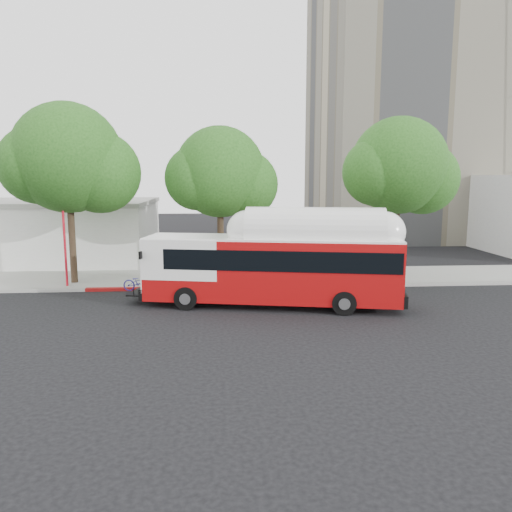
{
  "coord_description": "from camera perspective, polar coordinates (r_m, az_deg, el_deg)",
  "views": [
    {
      "loc": [
        -1.03,
        -21.87,
        5.83
      ],
      "look_at": [
        0.78,
        3.0,
        1.89
      ],
      "focal_mm": 35.0,
      "sensor_mm": 36.0,
      "label": 1
    }
  ],
  "objects": [
    {
      "name": "ground",
      "position": [
        22.66,
        -1.42,
        -5.92
      ],
      "size": [
        120.0,
        120.0,
        0.0
      ],
      "primitive_type": "plane",
      "color": "black",
      "rests_on": "ground"
    },
    {
      "name": "sidewalk",
      "position": [
        28.97,
        -2.04,
        -2.48
      ],
      "size": [
        60.0,
        5.0,
        0.15
      ],
      "primitive_type": "cube",
      "color": "gray",
      "rests_on": "ground"
    },
    {
      "name": "curb_strip",
      "position": [
        26.42,
        -1.83,
        -3.59
      ],
      "size": [
        60.0,
        0.3,
        0.15
      ],
      "primitive_type": "cube",
      "color": "gray",
      "rests_on": "ground"
    },
    {
      "name": "red_curb_segment",
      "position": [
        26.48,
        -8.34,
        -3.65
      ],
      "size": [
        10.0,
        0.32,
        0.16
      ],
      "primitive_type": "cube",
      "color": "maroon",
      "rests_on": "ground"
    },
    {
      "name": "street_tree_left",
      "position": [
        28.45,
        -19.75,
        10.03
      ],
      "size": [
        6.67,
        5.8,
        9.74
      ],
      "color": "#2D2116",
      "rests_on": "ground"
    },
    {
      "name": "street_tree_mid",
      "position": [
        27.93,
        -3.3,
        9.13
      ],
      "size": [
        5.75,
        5.0,
        8.62
      ],
      "color": "#2D2116",
      "rests_on": "ground"
    },
    {
      "name": "street_tree_right",
      "position": [
        29.64,
        16.76,
        9.44
      ],
      "size": [
        6.21,
        5.4,
        9.18
      ],
      "color": "#2D2116",
      "rests_on": "ground"
    },
    {
      "name": "apartment_tower",
      "position": [
        54.66,
        17.53,
        21.05
      ],
      "size": [
        18.0,
        18.0,
        37.0
      ],
      "color": "tan",
      "rests_on": "ground"
    },
    {
      "name": "low_commercial_bldg",
      "position": [
        38.32,
        -23.95,
        2.71
      ],
      "size": [
        16.2,
        10.2,
        4.25
      ],
      "color": "silver",
      "rests_on": "ground"
    },
    {
      "name": "transit_bus",
      "position": [
        22.6,
        2.01,
        -1.55
      ],
      "size": [
        12.47,
        4.66,
        3.63
      ],
      "rotation": [
        0.0,
        0.0,
        -0.2
      ],
      "color": "#9C0A0B",
      "rests_on": "ground"
    },
    {
      "name": "signal_pole",
      "position": [
        27.9,
        -20.99,
        1.07
      ],
      "size": [
        0.13,
        0.42,
        4.43
      ],
      "color": "red",
      "rests_on": "ground"
    }
  ]
}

